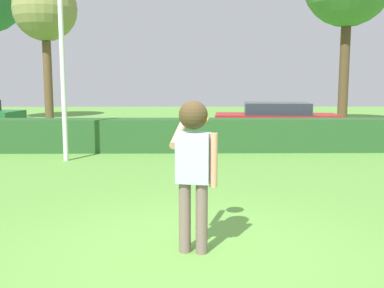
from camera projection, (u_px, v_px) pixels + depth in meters
name	position (u px, v px, depth m)	size (l,w,h in m)	color
ground_plane	(196.00, 251.00, 5.41)	(60.00, 60.00, 0.00)	#619D3F
person	(193.00, 157.00, 5.24)	(0.55, 0.80, 1.79)	#77605B
frisbee	(198.00, 119.00, 5.78)	(0.27, 0.27, 0.10)	orange
lamppost	(61.00, 15.00, 11.02)	(0.24, 0.24, 6.52)	silver
hedge_row	(190.00, 135.00, 13.03)	(23.87, 0.90, 0.92)	#295527
parked_car_red	(276.00, 119.00, 15.82)	(4.35, 2.14, 1.25)	#B21E1E
birch_tree	(45.00, 11.00, 17.47)	(2.43, 2.43, 5.93)	brown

